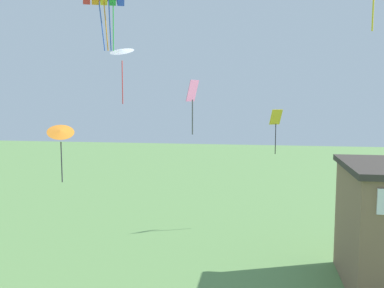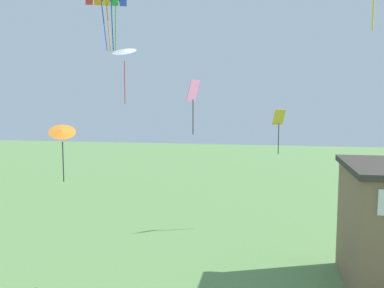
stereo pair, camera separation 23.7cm
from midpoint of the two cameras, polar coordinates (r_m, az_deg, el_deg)
kite_yellow_diamond at (r=25.70m, az=11.76°, el=2.81°), size 0.80×0.67×2.65m
kite_pink_diamond at (r=16.45m, az=0.56°, el=6.24°), size 0.45×0.65×2.09m
kite_white_delta at (r=22.33m, az=-8.72°, el=12.05°), size 1.39×1.35×2.95m
kite_orange_delta at (r=18.25m, az=-16.57°, el=1.49°), size 1.41×1.37×2.41m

